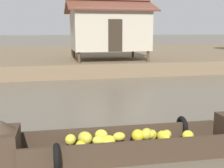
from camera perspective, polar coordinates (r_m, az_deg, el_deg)
ground_plane at (r=12.22m, az=-3.64°, el=-2.17°), size 300.00×300.00×0.00m
riverbank_strip at (r=25.93m, az=-8.38°, el=5.26°), size 160.00×20.00×0.80m
banana_boat at (r=6.41m, az=3.03°, el=-10.86°), size 5.70×1.64×0.92m
stilt_house_mid_right at (r=18.53m, az=-0.62°, el=10.50°), size 5.15×4.06×3.68m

